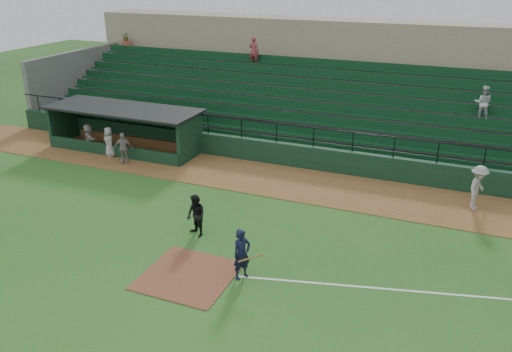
% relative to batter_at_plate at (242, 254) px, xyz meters
% --- Properties ---
extents(ground, '(90.00, 90.00, 0.00)m').
position_rel_batter_at_plate_xyz_m(ground, '(-1.73, 0.38, -0.90)').
color(ground, '#26581C').
rests_on(ground, ground).
extents(warning_track, '(40.00, 4.00, 0.03)m').
position_rel_batter_at_plate_xyz_m(warning_track, '(-1.73, 8.38, -0.88)').
color(warning_track, brown).
rests_on(warning_track, ground).
extents(home_plate_dirt, '(3.00, 3.00, 0.03)m').
position_rel_batter_at_plate_xyz_m(home_plate_dirt, '(-1.73, -0.62, -0.88)').
color(home_plate_dirt, brown).
rests_on(home_plate_dirt, ground).
extents(foul_line, '(17.49, 4.44, 0.01)m').
position_rel_batter_at_plate_xyz_m(foul_line, '(6.27, 1.58, -0.89)').
color(foul_line, white).
rests_on(foul_line, ground).
extents(stadium_structure, '(38.00, 13.08, 6.40)m').
position_rel_batter_at_plate_xyz_m(stadium_structure, '(-1.73, 16.84, 1.40)').
color(stadium_structure, '#10311D').
rests_on(stadium_structure, ground).
extents(dugout, '(8.90, 3.20, 2.42)m').
position_rel_batter_at_plate_xyz_m(dugout, '(-11.48, 9.94, 0.43)').
color(dugout, '#10311D').
rests_on(dugout, ground).
extents(batter_at_plate, '(1.15, 0.78, 1.80)m').
position_rel_batter_at_plate_xyz_m(batter_at_plate, '(0.00, 0.00, 0.00)').
color(batter_at_plate, black).
rests_on(batter_at_plate, ground).
extents(umpire, '(1.03, 0.95, 1.69)m').
position_rel_batter_at_plate_xyz_m(umpire, '(-2.83, 2.02, -0.05)').
color(umpire, black).
rests_on(umpire, ground).
extents(runner, '(1.07, 1.43, 1.97)m').
position_rel_batter_at_plate_xyz_m(runner, '(7.13, 8.65, 0.12)').
color(runner, '#A59F9A').
rests_on(runner, warning_track).
extents(dugout_player_a, '(1.07, 0.78, 1.68)m').
position_rel_batter_at_plate_xyz_m(dugout_player_a, '(-10.15, 7.47, -0.03)').
color(dugout_player_a, gray).
rests_on(dugout_player_a, warning_track).
extents(dugout_player_b, '(0.97, 0.90, 1.67)m').
position_rel_batter_at_plate_xyz_m(dugout_player_b, '(-11.48, 8.04, -0.04)').
color(dugout_player_b, '#A49E99').
rests_on(dugout_player_b, warning_track).
extents(dugout_player_c, '(1.43, 1.30, 1.58)m').
position_rel_batter_at_plate_xyz_m(dugout_player_c, '(-13.11, 8.34, -0.08)').
color(dugout_player_c, '#A09A95').
rests_on(dugout_player_c, warning_track).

